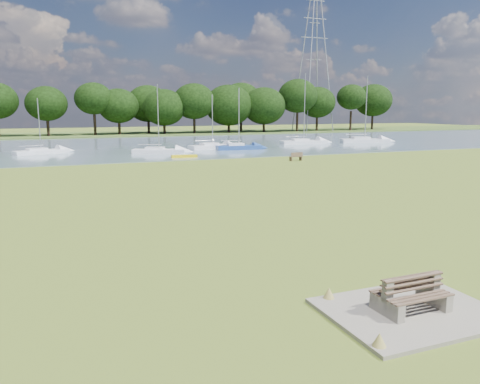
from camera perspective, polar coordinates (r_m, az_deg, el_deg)
name	(u,v)px	position (r m, az deg, el deg)	size (l,w,h in m)	color
ground	(223,207)	(24.59, -2.12, -1.79)	(220.00, 220.00, 0.00)	olive
river	(118,147)	(65.37, -14.68, 5.37)	(220.00, 40.00, 0.10)	slate
far_bank	(97,135)	(95.15, -17.00, 6.66)	(220.00, 20.00, 0.40)	#4C6626
concrete_pad	(410,312)	(12.87, 20.02, -13.54)	(4.20, 3.20, 0.10)	gray
bench_pair	(411,295)	(12.71, 20.14, -11.69)	(1.82, 1.09, 0.97)	gray
riverbank_bench	(296,157)	(46.34, 6.86, 4.31)	(1.41, 0.57, 0.84)	brown
kayak	(184,156)	(49.05, -6.82, 4.35)	(2.69, 0.63, 0.27)	yellow
pylon	(315,37)	(108.62, 9.08, 18.11)	(6.67, 4.67, 32.80)	#999CA0
tree_line	(84,100)	(90.86, -18.44, 10.56)	(138.06, 9.07, 10.98)	black
sailboat_0	(41,150)	(57.27, -23.14, 4.69)	(5.99, 3.72, 6.15)	white
sailboat_2	(212,145)	(59.55, -3.42, 5.71)	(6.41, 3.01, 6.72)	white
sailboat_4	(159,150)	(54.26, -9.91, 5.12)	(6.13, 3.83, 7.70)	white
sailboat_5	(238,146)	(58.14, -0.19, 5.67)	(5.76, 2.13, 7.49)	navy
sailboat_7	(303,141)	(67.99, 7.72, 6.22)	(6.91, 2.56, 9.88)	white
sailboat_8	(364,139)	(72.33, 14.90, 6.25)	(7.35, 3.89, 9.73)	white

